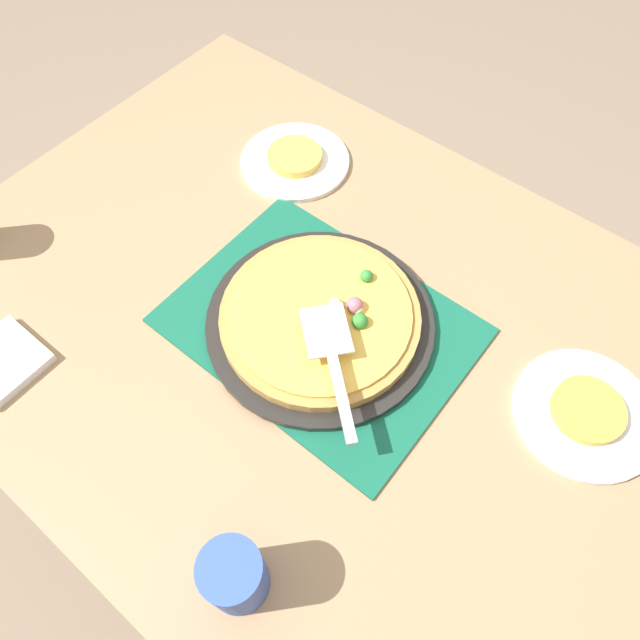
# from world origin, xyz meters

# --- Properties ---
(ground_plane) EXTENTS (8.00, 8.00, 0.00)m
(ground_plane) POSITION_xyz_m (0.00, 0.00, 0.00)
(ground_plane) COLOR #84705B
(dining_table) EXTENTS (1.40, 1.00, 0.75)m
(dining_table) POSITION_xyz_m (0.00, 0.00, 0.64)
(dining_table) COLOR #9E7A56
(dining_table) RESTS_ON ground_plane
(placemat) EXTENTS (0.48, 0.36, 0.01)m
(placemat) POSITION_xyz_m (0.00, 0.00, 0.75)
(placemat) COLOR #145B42
(placemat) RESTS_ON dining_table
(pizza_pan) EXTENTS (0.38, 0.38, 0.01)m
(pizza_pan) POSITION_xyz_m (0.00, 0.00, 0.76)
(pizza_pan) COLOR black
(pizza_pan) RESTS_ON placemat
(pizza) EXTENTS (0.33, 0.33, 0.05)m
(pizza) POSITION_xyz_m (-0.00, -0.00, 0.78)
(pizza) COLOR #B78442
(pizza) RESTS_ON pizza_pan
(plate_near_left) EXTENTS (0.22, 0.22, 0.01)m
(plate_near_left) POSITION_xyz_m (-0.42, -0.13, 0.76)
(plate_near_left) COLOR white
(plate_near_left) RESTS_ON dining_table
(plate_far_right) EXTENTS (0.22, 0.22, 0.01)m
(plate_far_right) POSITION_xyz_m (0.28, -0.27, 0.76)
(plate_far_right) COLOR white
(plate_far_right) RESTS_ON dining_table
(served_slice_left) EXTENTS (0.11, 0.11, 0.02)m
(served_slice_left) POSITION_xyz_m (-0.42, -0.13, 0.77)
(served_slice_left) COLOR gold
(served_slice_left) RESTS_ON plate_near_left
(served_slice_right) EXTENTS (0.11, 0.11, 0.02)m
(served_slice_right) POSITION_xyz_m (0.28, -0.27, 0.77)
(served_slice_right) COLOR #EAB747
(served_slice_right) RESTS_ON plate_far_right
(cup_near) EXTENTS (0.08, 0.08, 0.12)m
(cup_near) POSITION_xyz_m (-0.17, 0.38, 0.81)
(cup_near) COLOR #3351AD
(cup_near) RESTS_ON dining_table
(pizza_server) EXTENTS (0.20, 0.18, 0.01)m
(pizza_server) POSITION_xyz_m (-0.07, 0.06, 0.82)
(pizza_server) COLOR silver
(pizza_server) RESTS_ON pizza
(napkin_stack) EXTENTS (0.12, 0.12, 0.02)m
(napkin_stack) POSITION_xyz_m (0.35, 0.38, 0.76)
(napkin_stack) COLOR white
(napkin_stack) RESTS_ON dining_table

